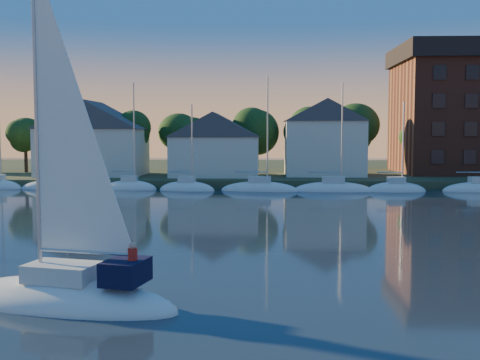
# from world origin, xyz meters

# --- Properties ---
(ground) EXTENTS (260.00, 260.00, 0.00)m
(ground) POSITION_xyz_m (0.00, 0.00, 0.00)
(ground) COLOR black
(ground) RESTS_ON ground
(shoreline_land) EXTENTS (160.00, 50.00, 2.00)m
(shoreline_land) POSITION_xyz_m (0.00, 75.00, 0.00)
(shoreline_land) COLOR #363F24
(shoreline_land) RESTS_ON ground
(wooden_dock) EXTENTS (120.00, 3.00, 1.00)m
(wooden_dock) POSITION_xyz_m (0.00, 52.00, 0.00)
(wooden_dock) COLOR brown
(wooden_dock) RESTS_ON ground
(clubhouse_west) EXTENTS (13.65, 9.45, 9.64)m
(clubhouse_west) POSITION_xyz_m (-22.00, 58.00, 5.93)
(clubhouse_west) COLOR silver
(clubhouse_west) RESTS_ON shoreline_land
(clubhouse_centre) EXTENTS (11.55, 8.40, 8.08)m
(clubhouse_centre) POSITION_xyz_m (-6.00, 57.00, 5.13)
(clubhouse_centre) COLOR silver
(clubhouse_centre) RESTS_ON shoreline_land
(clubhouse_east) EXTENTS (10.50, 8.40, 9.80)m
(clubhouse_east) POSITION_xyz_m (8.00, 59.00, 6.00)
(clubhouse_east) COLOR silver
(clubhouse_east) RESTS_ON shoreline_land
(tree_line) EXTENTS (93.40, 5.40, 8.90)m
(tree_line) POSITION_xyz_m (2.00, 63.00, 7.18)
(tree_line) COLOR #3D2C1B
(tree_line) RESTS_ON shoreline_land
(moored_fleet) EXTENTS (87.50, 2.40, 12.05)m
(moored_fleet) POSITION_xyz_m (0.00, 49.00, 0.10)
(moored_fleet) COLOR white
(moored_fleet) RESTS_ON ground
(hero_sailboat) EXTENTS (10.05, 5.16, 14.86)m
(hero_sailboat) POSITION_xyz_m (-7.37, 3.22, 0.61)
(hero_sailboat) COLOR white
(hero_sailboat) RESTS_ON ground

